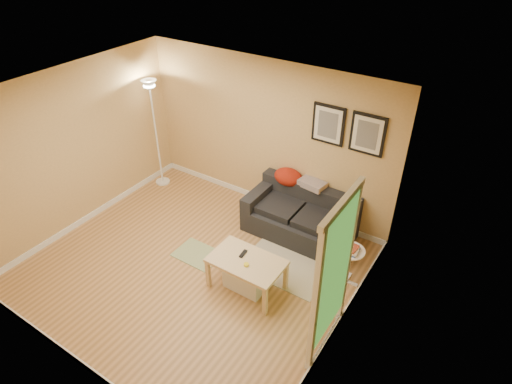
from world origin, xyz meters
TOP-DOWN VIEW (x-y plane):
  - floor at (0.00, 0.00)m, footprint 4.50×4.50m
  - ceiling at (0.00, 0.00)m, footprint 4.50×4.50m
  - wall_back at (0.00, 2.00)m, footprint 4.50×0.00m
  - wall_front at (0.00, -2.00)m, footprint 4.50×0.00m
  - wall_left at (-2.25, 0.00)m, footprint 0.00×4.00m
  - wall_right at (2.25, 0.00)m, footprint 0.00×4.00m
  - baseboard_back at (0.00, 1.99)m, footprint 4.50×0.02m
  - baseboard_front at (0.00, -1.99)m, footprint 4.50×0.02m
  - baseboard_left at (-2.24, 0.00)m, footprint 0.02×4.00m
  - baseboard_right at (2.24, 0.00)m, footprint 0.02×4.00m
  - sofa at (0.94, 1.53)m, footprint 1.70×0.90m
  - red_throw at (0.52, 1.86)m, footprint 0.48×0.36m
  - plaid_throw at (0.95, 1.87)m, footprint 0.45×0.32m
  - framed_print_left at (1.08, 1.98)m, footprint 0.50×0.04m
  - framed_print_right at (1.68, 1.98)m, footprint 0.50×0.04m
  - area_rug at (1.14, 0.73)m, footprint 1.25×0.85m
  - green_runner at (-0.11, 0.23)m, footprint 0.70×0.50m
  - coffee_table at (0.90, 0.09)m, footprint 1.05×0.70m
  - remote_control at (0.79, 0.16)m, footprint 0.06×0.16m
  - tape_roll at (0.95, 0.00)m, footprint 0.07×0.07m
  - storage_bin at (0.88, 0.11)m, footprint 0.58×0.42m
  - side_table at (2.02, 0.94)m, footprint 0.39×0.39m
  - book_stack at (2.04, 0.92)m, footprint 0.21×0.25m
  - floor_lamp at (-2.00, 1.47)m, footprint 0.26×0.26m
  - doorway at (2.20, -0.15)m, footprint 0.12×1.01m

SIDE VIEW (x-z plane):
  - floor at x=0.00m, z-range 0.00..0.00m
  - area_rug at x=1.14m, z-range 0.00..0.01m
  - green_runner at x=-0.11m, z-range 0.00..0.01m
  - baseboard_back at x=0.00m, z-range 0.00..0.10m
  - baseboard_front at x=0.00m, z-range 0.00..0.10m
  - baseboard_left at x=-2.24m, z-range 0.00..0.10m
  - baseboard_right at x=2.24m, z-range 0.00..0.10m
  - storage_bin at x=0.88m, z-range 0.00..0.36m
  - coffee_table at x=0.90m, z-range 0.00..0.50m
  - side_table at x=2.02m, z-range 0.00..0.59m
  - sofa at x=0.94m, z-range 0.00..0.75m
  - remote_control at x=0.79m, z-range 0.50..0.52m
  - tape_roll at x=0.95m, z-range 0.50..0.53m
  - book_stack at x=2.04m, z-range 0.59..0.66m
  - red_throw at x=0.52m, z-range 0.63..0.91m
  - plaid_throw at x=0.95m, z-range 0.73..0.83m
  - floor_lamp at x=-2.00m, z-range -0.06..1.98m
  - doorway at x=2.20m, z-range -0.04..2.09m
  - wall_back at x=0.00m, z-range -0.95..3.55m
  - wall_front at x=0.00m, z-range -0.95..3.55m
  - wall_left at x=-2.25m, z-range -0.70..3.30m
  - wall_right at x=2.25m, z-range -0.70..3.30m
  - framed_print_left at x=1.08m, z-range 1.50..2.10m
  - framed_print_right at x=1.68m, z-range 1.50..2.10m
  - ceiling at x=0.00m, z-range 2.60..2.60m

